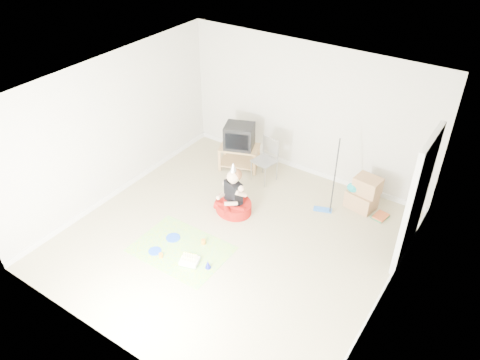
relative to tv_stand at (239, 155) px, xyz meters
The scene contains 16 objects.
ground 2.19m from the tv_stand, 59.50° to the right, with size 5.00×5.00×0.00m, color tan.
doorway_recess 3.72m from the tv_stand, 10.56° to the right, with size 0.02×0.90×2.05m, color black.
tv_stand is the anchor object (origin of this frame).
crt_tv 0.43m from the tv_stand, 116.57° to the left, with size 0.55×0.45×0.47m, color black.
folding_chair 0.67m from the tv_stand, ahead, with size 0.46×0.45×0.88m.
cardboard_boxes 2.56m from the tv_stand, ahead, with size 0.57×0.46×0.63m.
floor_mop 2.05m from the tv_stand, ahead, with size 0.34×0.41×1.29m.
book_pile 2.97m from the tv_stand, ahead, with size 0.28×0.32×0.06m.
seated_woman 1.43m from the tv_stand, 60.24° to the right, with size 0.88×0.88×1.01m.
party_mat 2.62m from the tv_stand, 77.09° to the right, with size 1.50×1.09×0.01m, color #DF2E71.
birthday_cake 2.86m from the tv_stand, 71.77° to the right, with size 0.33×0.30×0.14m.
blue_plate_near 2.44m from the tv_stand, 82.89° to the right, with size 0.24×0.24×0.01m, color blue.
blue_plate_far 2.84m from the tv_stand, 84.60° to the right, with size 0.21×0.21×0.01m, color blue.
orange_cup_near 2.39m from the tv_stand, 70.28° to the right, with size 0.07×0.07×0.08m, color orange.
orange_cup_far 2.90m from the tv_stand, 81.25° to the right, with size 0.07×0.07×0.08m, color orange.
blue_party_hat 2.89m from the tv_stand, 65.66° to the right, with size 0.10×0.10×0.14m, color #1C20C4.
Camera 1 is at (3.35, -4.75, 5.16)m, focal length 35.00 mm.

